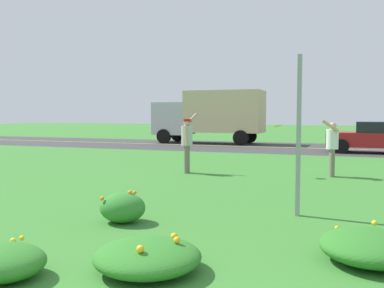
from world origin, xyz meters
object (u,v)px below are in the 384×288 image
Objects in this scene: person_catcher_white_shirt at (332,144)px; frisbee_lime at (277,126)px; car_red_center_left at (378,137)px; sign_post_near_path at (299,136)px; person_thrower_red_cap_gray_shirt at (187,140)px; box_truck_silver at (211,114)px.

person_catcher_white_shirt reaches higher than frisbee_lime.
person_catcher_white_shirt is 8.75m from car_red_center_left.
sign_post_near_path is 1.71× the size of person_catcher_white_shirt.
person_thrower_red_cap_gray_shirt is (-3.85, 4.46, -0.40)m from sign_post_near_path.
frisbee_lime reaches higher than car_red_center_left.
person_thrower_red_cap_gray_shirt is 13.40m from box_truck_silver.
box_truck_silver is (-7.68, 12.15, 0.87)m from person_catcher_white_shirt.
sign_post_near_path reaches higher than person_thrower_red_cap_gray_shirt.
person_catcher_white_shirt is 6.72× the size of frisbee_lime.
box_truck_silver reaches higher than sign_post_near_path.
sign_post_near_path is at bearing -93.61° from person_catcher_white_shirt.
car_red_center_left is (1.97, 13.80, -0.67)m from sign_post_near_path.
frisbee_lime is (-1.17, 4.79, 0.04)m from sign_post_near_path.
sign_post_near_path is 0.42× the size of box_truck_silver.
box_truck_silver is at bearing 112.93° from sign_post_near_path.
box_truck_silver is (-6.18, 12.57, 0.35)m from frisbee_lime.
person_catcher_white_shirt is 14.40m from box_truck_silver.
person_thrower_red_cap_gray_shirt is at bearing -121.90° from car_red_center_left.
person_catcher_white_shirt is at bearing 10.24° from person_thrower_red_cap_gray_shirt.
box_truck_silver reaches higher than person_catcher_white_shirt.
sign_post_near_path reaches higher than frisbee_lime.
person_catcher_white_shirt is 0.25× the size of box_truck_silver.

